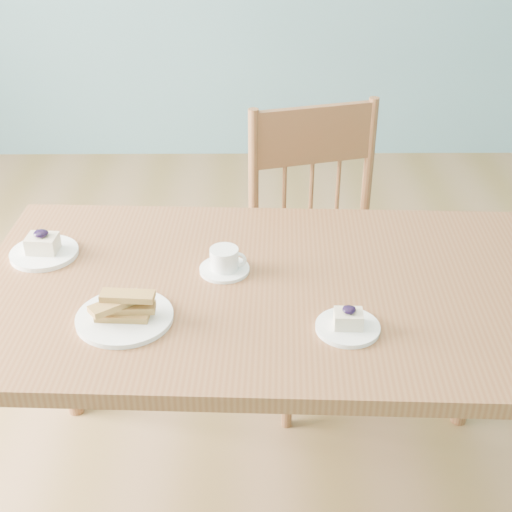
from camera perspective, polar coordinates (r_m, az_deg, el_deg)
room at (r=1.72m, az=1.51°, el=17.40°), size 5.01×5.01×2.71m
dining_table at (r=1.82m, az=0.70°, el=-4.31°), size 1.49×0.89×0.78m
dining_chair at (r=2.42m, az=5.44°, el=-0.02°), size 0.55×0.54×1.00m
cheesecake_plate_near at (r=1.63m, az=7.37°, el=-5.40°), size 0.15×0.15×0.06m
cheesecake_plate_far at (r=1.97m, az=-16.63°, el=0.54°), size 0.18×0.18×0.08m
coffee_cup at (r=1.82m, az=-2.52°, el=-0.46°), size 0.13×0.13×0.06m
biscotti_plate at (r=1.67m, az=-10.52°, el=-4.42°), size 0.22×0.22×0.07m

